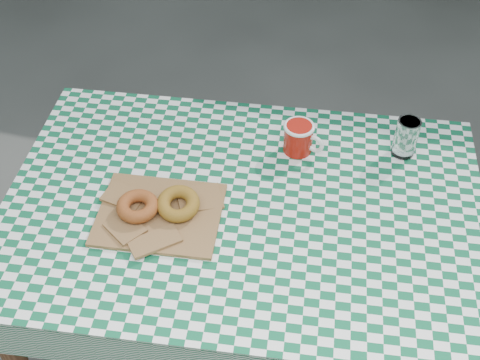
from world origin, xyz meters
name	(u,v)px	position (x,y,z in m)	size (l,w,h in m)	color
table	(242,286)	(0.08, 0.09, 0.38)	(1.28, 0.85, 0.75)	brown
tablecloth	(243,206)	(0.08, 0.09, 0.75)	(1.30, 0.87, 0.01)	#0D5735
paper_bag	(159,213)	(-0.12, 0.00, 0.76)	(0.32, 0.26, 0.02)	#9C6B44
bagel_front	(138,206)	(-0.18, -0.01, 0.79)	(0.11, 0.11, 0.04)	#944A1E
bagel_back	(178,204)	(-0.08, 0.02, 0.79)	(0.11, 0.11, 0.04)	olive
coffee_mug	(298,138)	(0.18, 0.34, 0.80)	(0.17, 0.17, 0.09)	#A2140A
drinking_glass	(406,137)	(0.48, 0.41, 0.82)	(0.07, 0.07, 0.12)	white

